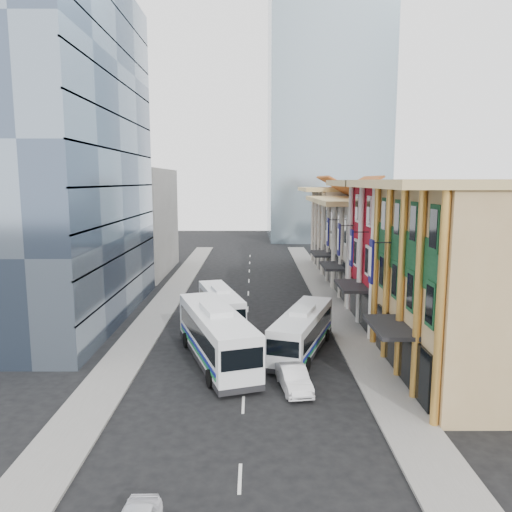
{
  "coord_description": "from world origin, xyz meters",
  "views": [
    {
      "loc": [
        0.58,
        -25.38,
        12.42
      ],
      "look_at": [
        0.83,
        22.27,
        5.24
      ],
      "focal_mm": 35.0,
      "sensor_mm": 36.0,
      "label": 1
    }
  ],
  "objects_px": {
    "bus_right": "(302,330)",
    "sedan_right": "(294,378)",
    "shophouse_tan": "(468,285)",
    "bus_left_near": "(216,334)",
    "bus_left_far": "(221,305)",
    "office_tower": "(52,151)"
  },
  "relations": [
    {
      "from": "shophouse_tan",
      "to": "sedan_right",
      "type": "bearing_deg",
      "value": -170.05
    },
    {
      "from": "shophouse_tan",
      "to": "sedan_right",
      "type": "distance_m",
      "value": 12.37
    },
    {
      "from": "shophouse_tan",
      "to": "bus_left_far",
      "type": "bearing_deg",
      "value": 142.35
    },
    {
      "from": "bus_right",
      "to": "bus_left_near",
      "type": "bearing_deg",
      "value": -143.02
    },
    {
      "from": "office_tower",
      "to": "bus_left_near",
      "type": "height_order",
      "value": "office_tower"
    },
    {
      "from": "shophouse_tan",
      "to": "bus_left_far",
      "type": "relative_size",
      "value": 1.42
    },
    {
      "from": "office_tower",
      "to": "sedan_right",
      "type": "relative_size",
      "value": 6.98
    },
    {
      "from": "office_tower",
      "to": "bus_right",
      "type": "distance_m",
      "value": 26.68
    },
    {
      "from": "shophouse_tan",
      "to": "bus_right",
      "type": "bearing_deg",
      "value": 154.71
    },
    {
      "from": "bus_right",
      "to": "shophouse_tan",
      "type": "bearing_deg",
      "value": -5.95
    },
    {
      "from": "shophouse_tan",
      "to": "bus_left_far",
      "type": "height_order",
      "value": "shophouse_tan"
    },
    {
      "from": "bus_left_near",
      "to": "bus_right",
      "type": "relative_size",
      "value": 1.18
    },
    {
      "from": "shophouse_tan",
      "to": "bus_left_far",
      "type": "xyz_separation_m",
      "value": [
        -16.33,
        12.59,
        -4.42
      ]
    },
    {
      "from": "bus_left_near",
      "to": "bus_left_far",
      "type": "height_order",
      "value": "bus_left_near"
    },
    {
      "from": "shophouse_tan",
      "to": "bus_left_near",
      "type": "height_order",
      "value": "shophouse_tan"
    },
    {
      "from": "shophouse_tan",
      "to": "bus_left_near",
      "type": "bearing_deg",
      "value": 170.42
    },
    {
      "from": "shophouse_tan",
      "to": "bus_left_near",
      "type": "distance_m",
      "value": 16.71
    },
    {
      "from": "office_tower",
      "to": "bus_left_near",
      "type": "xyz_separation_m",
      "value": [
        15.0,
        -11.3,
        -13.01
      ]
    },
    {
      "from": "office_tower",
      "to": "bus_left_near",
      "type": "relative_size",
      "value": 2.42
    },
    {
      "from": "office_tower",
      "to": "bus_left_far",
      "type": "relative_size",
      "value": 3.04
    },
    {
      "from": "bus_right",
      "to": "sedan_right",
      "type": "xyz_separation_m",
      "value": [
        -1.16,
        -6.59,
        -0.97
      ]
    },
    {
      "from": "bus_left_near",
      "to": "sedan_right",
      "type": "bearing_deg",
      "value": -61.14
    }
  ]
}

